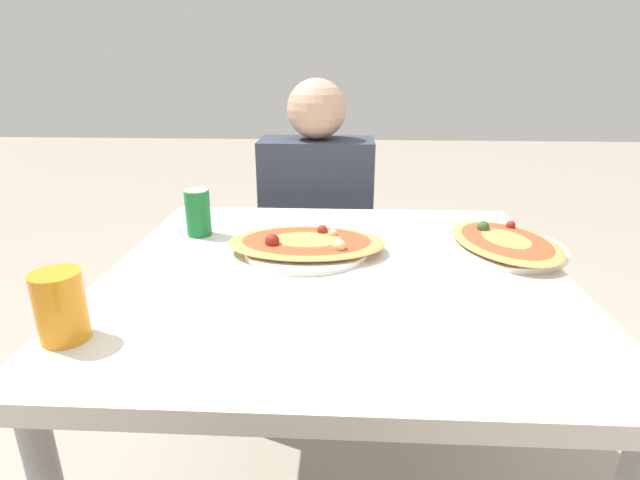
{
  "coord_description": "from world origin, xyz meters",
  "views": [
    {
      "loc": [
        0.02,
        -1.04,
        1.22
      ],
      "look_at": [
        -0.04,
        0.03,
        0.83
      ],
      "focal_mm": 28.0,
      "sensor_mm": 36.0,
      "label": 1
    }
  ],
  "objects_px": {
    "person_seated": "(317,215)",
    "pizza_main": "(306,244)",
    "chair_far_seated": "(318,253)",
    "soda_can": "(198,213)",
    "dining_table": "(336,302)",
    "drink_glass": "(61,306)",
    "pizza_second": "(505,244)"
  },
  "relations": [
    {
      "from": "soda_can",
      "to": "chair_far_seated",
      "type": "bearing_deg",
      "value": 64.04
    },
    {
      "from": "person_seated",
      "to": "drink_glass",
      "type": "xyz_separation_m",
      "value": [
        -0.37,
        -1.02,
        0.15
      ]
    },
    {
      "from": "soda_can",
      "to": "drink_glass",
      "type": "bearing_deg",
      "value": -98.39
    },
    {
      "from": "drink_glass",
      "to": "pizza_second",
      "type": "xyz_separation_m",
      "value": [
        0.87,
        0.46,
        -0.04
      ]
    },
    {
      "from": "dining_table",
      "to": "pizza_second",
      "type": "xyz_separation_m",
      "value": [
        0.42,
        0.14,
        0.1
      ]
    },
    {
      "from": "dining_table",
      "to": "drink_glass",
      "type": "bearing_deg",
      "value": -145.3
    },
    {
      "from": "person_seated",
      "to": "pizza_main",
      "type": "relative_size",
      "value": 2.98
    },
    {
      "from": "pizza_second",
      "to": "person_seated",
      "type": "bearing_deg",
      "value": 131.68
    },
    {
      "from": "person_seated",
      "to": "pizza_main",
      "type": "distance_m",
      "value": 0.61
    },
    {
      "from": "soda_can",
      "to": "drink_glass",
      "type": "relative_size",
      "value": 1.03
    },
    {
      "from": "chair_far_seated",
      "to": "soda_can",
      "type": "distance_m",
      "value": 0.75
    },
    {
      "from": "dining_table",
      "to": "pizza_main",
      "type": "height_order",
      "value": "pizza_main"
    },
    {
      "from": "soda_can",
      "to": "dining_table",
      "type": "bearing_deg",
      "value": -30.83
    },
    {
      "from": "person_seated",
      "to": "soda_can",
      "type": "distance_m",
      "value": 0.58
    },
    {
      "from": "dining_table",
      "to": "person_seated",
      "type": "bearing_deg",
      "value": 96.84
    },
    {
      "from": "pizza_second",
      "to": "dining_table",
      "type": "bearing_deg",
      "value": -160.89
    },
    {
      "from": "pizza_main",
      "to": "pizza_second",
      "type": "xyz_separation_m",
      "value": [
        0.49,
        0.03,
        -0.0
      ]
    },
    {
      "from": "dining_table",
      "to": "drink_glass",
      "type": "distance_m",
      "value": 0.57
    },
    {
      "from": "chair_far_seated",
      "to": "drink_glass",
      "type": "height_order",
      "value": "drink_glass"
    },
    {
      "from": "dining_table",
      "to": "pizza_main",
      "type": "xyz_separation_m",
      "value": [
        -0.08,
        0.11,
        0.1
      ]
    },
    {
      "from": "drink_glass",
      "to": "pizza_second",
      "type": "distance_m",
      "value": 0.98
    },
    {
      "from": "chair_far_seated",
      "to": "pizza_main",
      "type": "relative_size",
      "value": 2.23
    },
    {
      "from": "chair_far_seated",
      "to": "person_seated",
      "type": "height_order",
      "value": "person_seated"
    },
    {
      "from": "pizza_main",
      "to": "drink_glass",
      "type": "bearing_deg",
      "value": -131.63
    },
    {
      "from": "chair_far_seated",
      "to": "drink_glass",
      "type": "relative_size",
      "value": 7.11
    },
    {
      "from": "drink_glass",
      "to": "pizza_second",
      "type": "height_order",
      "value": "drink_glass"
    },
    {
      "from": "chair_far_seated",
      "to": "soda_can",
      "type": "xyz_separation_m",
      "value": [
        -0.29,
        -0.6,
        0.35
      ]
    },
    {
      "from": "chair_far_seated",
      "to": "pizza_main",
      "type": "height_order",
      "value": "chair_far_seated"
    },
    {
      "from": "chair_far_seated",
      "to": "person_seated",
      "type": "bearing_deg",
      "value": 90.0
    },
    {
      "from": "chair_far_seated",
      "to": "person_seated",
      "type": "xyz_separation_m",
      "value": [
        0.0,
        -0.11,
        0.19
      ]
    },
    {
      "from": "person_seated",
      "to": "pizza_main",
      "type": "bearing_deg",
      "value": 90.9
    },
    {
      "from": "dining_table",
      "to": "pizza_main",
      "type": "distance_m",
      "value": 0.17
    }
  ]
}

